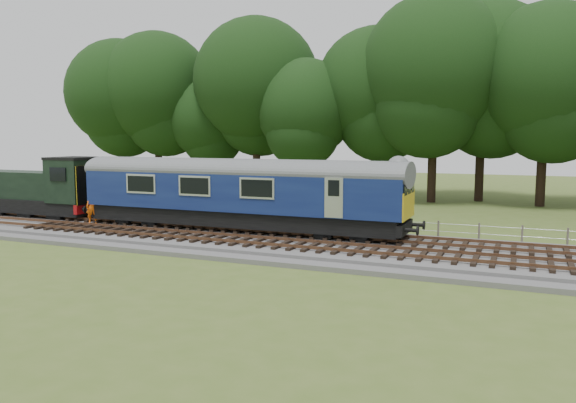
% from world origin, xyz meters
% --- Properties ---
extents(ground, '(120.00, 120.00, 0.00)m').
position_xyz_m(ground, '(0.00, 0.00, 0.00)').
color(ground, '#4B6123').
rests_on(ground, ground).
extents(ballast, '(70.00, 7.00, 0.35)m').
position_xyz_m(ballast, '(0.00, 0.00, 0.17)').
color(ballast, '#4C4C4F').
rests_on(ballast, ground).
extents(track_north, '(67.20, 2.40, 0.21)m').
position_xyz_m(track_north, '(0.00, 1.40, 0.42)').
color(track_north, black).
rests_on(track_north, ballast).
extents(track_south, '(67.20, 2.40, 0.21)m').
position_xyz_m(track_south, '(0.00, -1.60, 0.42)').
color(track_south, black).
rests_on(track_south, ballast).
extents(fence, '(64.00, 0.12, 1.00)m').
position_xyz_m(fence, '(0.00, 4.50, 0.00)').
color(fence, '#6B6054').
rests_on(fence, ground).
extents(tree_line, '(70.00, 8.00, 18.00)m').
position_xyz_m(tree_line, '(0.00, 22.00, 0.00)').
color(tree_line, black).
rests_on(tree_line, ground).
extents(dmu_railcar, '(18.05, 2.86, 3.88)m').
position_xyz_m(dmu_railcar, '(-5.99, 1.40, 2.61)').
color(dmu_railcar, black).
rests_on(dmu_railcar, ground).
extents(shunter_loco, '(8.92, 2.60, 3.38)m').
position_xyz_m(shunter_loco, '(-19.92, 1.40, 1.97)').
color(shunter_loco, black).
rests_on(shunter_loco, ground).
extents(worker, '(0.83, 0.82, 1.93)m').
position_xyz_m(worker, '(-14.78, 0.17, 1.31)').
color(worker, '#FF600D').
rests_on(worker, ballast).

